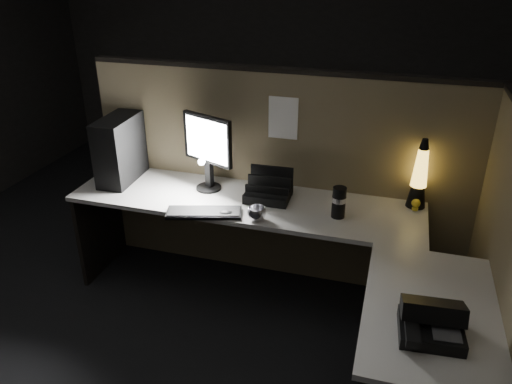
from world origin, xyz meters
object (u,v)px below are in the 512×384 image
(desk_phone, at_px, (430,322))
(monitor, at_px, (208,145))
(lava_lamp, at_px, (419,179))
(pc_tower, at_px, (120,149))
(keyboard, at_px, (204,213))

(desk_phone, bearing_deg, monitor, 138.37)
(lava_lamp, height_order, desk_phone, lava_lamp)
(lava_lamp, bearing_deg, monitor, -174.91)
(pc_tower, xyz_separation_m, desk_phone, (2.06, -1.04, -0.17))
(keyboard, bearing_deg, monitor, 90.24)
(keyboard, bearing_deg, lava_lamp, 5.19)
(keyboard, xyz_separation_m, desk_phone, (1.31, -0.71, 0.05))
(pc_tower, height_order, desk_phone, pc_tower)
(monitor, bearing_deg, desk_phone, -15.30)
(pc_tower, xyz_separation_m, keyboard, (0.75, -0.33, -0.21))
(pc_tower, distance_m, desk_phone, 2.32)
(pc_tower, xyz_separation_m, monitor, (0.64, 0.04, 0.08))
(pc_tower, bearing_deg, keyboard, -26.38)
(pc_tower, bearing_deg, desk_phone, -29.41)
(lava_lamp, bearing_deg, keyboard, -158.74)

